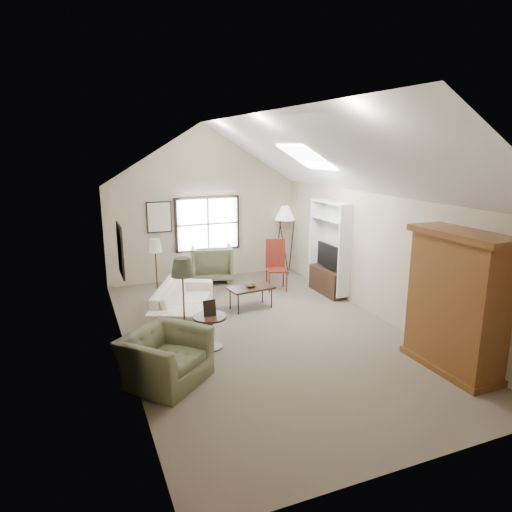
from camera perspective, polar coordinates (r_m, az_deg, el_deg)
name	(u,v)px	position (r m, az deg, el deg)	size (l,w,h in m)	color
room_shell	(265,159)	(8.02, 1.11, 12.02)	(5.01, 8.01, 4.00)	#6A5F4B
window	(208,224)	(11.95, -6.05, 4.01)	(1.72, 0.08, 1.42)	black
skylight	(307,157)	(9.39, 6.34, 12.25)	(0.80, 1.20, 0.52)	white
wall_art	(142,232)	(9.54, -14.11, 2.93)	(1.97, 3.71, 0.88)	black
armoire	(457,302)	(7.66, 23.79, -5.31)	(0.60, 1.50, 2.20)	brown
tv_alcove	(329,246)	(10.77, 9.15, 1.22)	(0.32, 1.30, 2.10)	white
media_console	(327,281)	(10.97, 8.89, -3.13)	(0.34, 1.18, 0.60)	#382316
tv_panel	(328,256)	(10.81, 9.01, 0.02)	(0.05, 0.90, 0.55)	black
sofa	(183,301)	(9.46, -9.13, -5.62)	(2.34, 0.92, 0.68)	white
armchair_near	(165,358)	(7.03, -11.28, -12.38)	(1.17, 1.03, 0.76)	#676849
armchair_far	(212,262)	(11.91, -5.58, -0.80)	(1.02, 1.05, 0.95)	#656B4B
coffee_table	(251,298)	(9.87, -0.65, -5.24)	(0.95, 0.53, 0.48)	#371F16
bowl	(251,286)	(9.78, -0.65, -3.74)	(0.23, 0.23, 0.06)	#322414
side_table	(210,332)	(8.05, -5.75, -9.39)	(0.59, 0.59, 0.59)	#3C2018
side_chair	(277,265)	(11.03, 2.60, -1.18)	(0.48, 0.48, 1.23)	maroon
tripod_lamp	(285,239)	(12.55, 3.60, 2.16)	(0.55, 0.55, 1.88)	white
dark_lamp	(184,302)	(7.95, -9.03, -5.76)	(0.39, 0.39, 1.63)	#2A2E20
tan_lamp	(156,270)	(10.42, -12.35, -1.71)	(0.29, 0.29, 1.47)	tan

